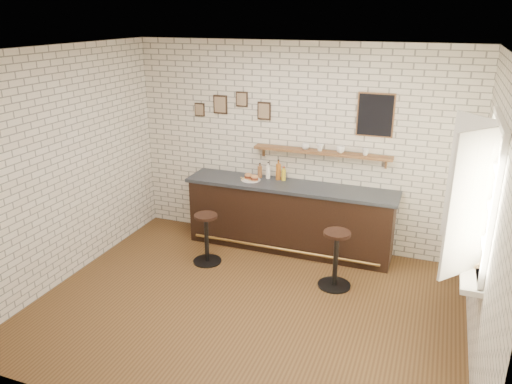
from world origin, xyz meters
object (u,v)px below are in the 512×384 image
at_px(bitters_bottle_white, 268,172).
at_px(condiment_bottle_yellow, 284,175).
at_px(bitters_bottle_amber, 278,171).
at_px(shelf_cup_a, 306,146).
at_px(shelf_cup_b, 320,148).
at_px(book_upper, 469,260).
at_px(bitters_bottle_brown, 260,172).
at_px(book_lower, 468,262).
at_px(ciabatta_sandwich, 252,177).
at_px(bar_stool_left, 207,237).
at_px(bar_counter, 289,217).
at_px(bar_stool_right, 336,257).
at_px(sandwich_plate, 251,180).
at_px(shelf_cup_c, 341,149).
at_px(shelf_cup_d, 365,152).

relative_size(bitters_bottle_white, condiment_bottle_yellow, 1.21).
relative_size(bitters_bottle_amber, shelf_cup_a, 2.70).
relative_size(shelf_cup_b, book_upper, 0.44).
xyz_separation_m(bitters_bottle_brown, book_lower, (2.90, -1.66, -0.16)).
bearing_deg(shelf_cup_b, shelf_cup_a, 149.87).
xyz_separation_m(shelf_cup_b, book_lower, (2.00, -1.70, -0.61)).
relative_size(ciabatta_sandwich, bar_stool_left, 0.36).
distance_m(bar_counter, book_lower, 2.84).
height_order(bitters_bottle_white, shelf_cup_b, shelf_cup_b).
bearing_deg(book_upper, bitters_bottle_amber, 144.99).
bearing_deg(shelf_cup_b, book_upper, -70.12).
distance_m(bitters_bottle_amber, bar_stool_right, 1.68).
height_order(bar_stool_left, bar_stool_right, bar_stool_right).
bearing_deg(sandwich_plate, shelf_cup_a, 15.49).
height_order(bar_stool_left, book_lower, book_lower).
bearing_deg(bar_stool_left, bar_counter, 41.33).
xyz_separation_m(bar_counter, shelf_cup_c, (0.66, 0.20, 1.04)).
bearing_deg(bar_counter, ciabatta_sandwich, -179.00).
distance_m(bitters_bottle_brown, bitters_bottle_white, 0.13).
distance_m(bitters_bottle_white, book_lower, 3.23).
xyz_separation_m(shelf_cup_d, book_lower, (1.36, -1.70, -0.60)).
height_order(bitters_bottle_amber, shelf_cup_a, shelf_cup_a).
xyz_separation_m(ciabatta_sandwich, bar_stool_left, (-0.36, -0.83, -0.67)).
relative_size(bar_stool_right, shelf_cup_a, 6.77).
bearing_deg(shelf_cup_a, bar_counter, -140.11).
bearing_deg(shelf_cup_d, bar_counter, 173.81).
bearing_deg(sandwich_plate, bitters_bottle_white, 39.17).
relative_size(ciabatta_sandwich, bitters_bottle_white, 1.03).
bearing_deg(shelf_cup_a, condiment_bottle_yellow, 175.22).
bearing_deg(shelf_cup_a, shelf_cup_b, -12.17).
xyz_separation_m(bar_counter, condiment_bottle_yellow, (-0.15, 0.16, 0.59)).
relative_size(shelf_cup_c, book_upper, 0.54).
distance_m(bar_stool_left, bar_stool_right, 1.84).
bearing_deg(shelf_cup_b, bitters_bottle_amber, 153.65).
bearing_deg(bitters_bottle_white, book_upper, -30.65).
relative_size(bar_counter, shelf_cup_b, 31.29).
height_order(bitters_bottle_amber, book_upper, bitters_bottle_amber).
relative_size(bar_counter, bitters_bottle_amber, 10.08).
relative_size(bar_counter, condiment_bottle_yellow, 14.84).
bearing_deg(ciabatta_sandwich, bar_stool_right, -29.82).
xyz_separation_m(bitters_bottle_white, shelf_cup_b, (0.76, 0.04, 0.43)).
bearing_deg(ciabatta_sandwich, condiment_bottle_yellow, 21.13).
height_order(ciabatta_sandwich, shelf_cup_b, shelf_cup_b).
bearing_deg(bitters_bottle_brown, bitters_bottle_amber, 0.00).
relative_size(sandwich_plate, condiment_bottle_yellow, 1.34).
xyz_separation_m(condiment_bottle_yellow, book_lower, (2.52, -1.66, -0.16)).
bearing_deg(shelf_cup_d, shelf_cup_c, 162.57).
xyz_separation_m(sandwich_plate, shelf_cup_d, (1.62, 0.21, 0.53)).
xyz_separation_m(bar_counter, bitters_bottle_brown, (-0.53, 0.16, 0.60)).
bearing_deg(book_upper, bar_stool_right, 154.49).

